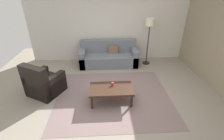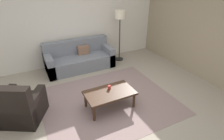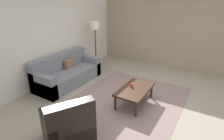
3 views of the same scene
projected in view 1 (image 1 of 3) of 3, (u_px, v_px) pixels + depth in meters
name	position (u px, v px, depth m)	size (l,w,h in m)	color
ground_plane	(113.00, 96.00, 4.46)	(8.00, 8.00, 0.00)	gray
rear_partition	(109.00, 24.00, 6.10)	(6.00, 0.12, 2.80)	silver
area_rug	(113.00, 96.00, 4.46)	(3.06, 2.62, 0.01)	gray
couch_main	(109.00, 56.00, 6.18)	(2.11, 0.90, 0.88)	slate
armchair_leather	(43.00, 84.00, 4.42)	(1.09, 1.09, 0.95)	black
coffee_table	(111.00, 90.00, 4.11)	(1.10, 0.64, 0.41)	#382316
cup	(113.00, 84.00, 4.17)	(0.07, 0.07, 0.09)	#B2332D
lamp_standing	(150.00, 27.00, 5.67)	(0.32, 0.32, 1.71)	black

